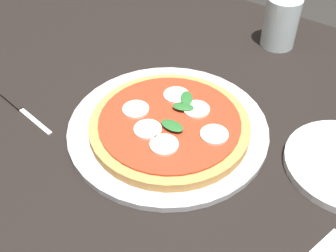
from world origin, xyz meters
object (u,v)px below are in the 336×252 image
at_px(serving_tray, 168,128).
at_px(knife, 19,107).
at_px(dining_table, 157,132).
at_px(glass_cup, 281,22).
at_px(pizza, 170,125).

xyz_separation_m(serving_tray, knife, (-0.27, -0.12, -0.00)).
bearing_deg(dining_table, serving_tray, -38.31).
relative_size(dining_table, glass_cup, 13.14).
bearing_deg(pizza, serving_tray, 142.75).
bearing_deg(knife, dining_table, 41.50).
xyz_separation_m(dining_table, knife, (-0.20, -0.18, 0.09)).
relative_size(dining_table, pizza, 5.27).
xyz_separation_m(serving_tray, pizza, (0.01, -0.01, 0.02)).
relative_size(dining_table, serving_tray, 4.15).
bearing_deg(serving_tray, knife, -155.55).
distance_m(knife, glass_cup, 0.59).
bearing_deg(serving_tray, glass_cup, 85.28).
bearing_deg(knife, serving_tray, 24.45).
relative_size(serving_tray, glass_cup, 3.17).
relative_size(dining_table, knife, 9.10).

